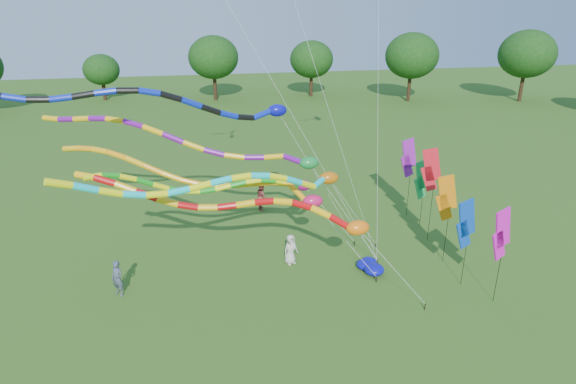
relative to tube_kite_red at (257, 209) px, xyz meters
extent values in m
plane|color=#2B5C18|center=(3.89, -2.18, -4.57)|extent=(160.00, 160.00, 0.00)
cylinder|color=#382314|center=(42.22, 40.20, -3.21)|extent=(0.50, 0.50, 2.72)
ellipsoid|color=#103D10|center=(42.22, 40.20, 0.35)|extent=(5.75, 5.75, 4.89)
cylinder|color=#382314|center=(27.67, 44.23, -3.23)|extent=(0.50, 0.50, 2.69)
ellipsoid|color=#103D10|center=(27.67, 44.23, 0.28)|extent=(5.67, 5.67, 4.82)
cylinder|color=#382314|center=(16.25, 55.34, -3.41)|extent=(0.50, 0.50, 2.33)
ellipsoid|color=#103D10|center=(16.25, 55.34, -0.36)|extent=(4.92, 4.92, 4.18)
cylinder|color=#382314|center=(1.24, 50.72, -3.11)|extent=(0.50, 0.50, 2.92)
ellipsoid|color=#103D10|center=(1.24, 50.72, 0.70)|extent=(6.16, 6.16, 5.23)
cylinder|color=#382314|center=(-13.48, 51.70, -2.82)|extent=(0.50, 0.50, 3.51)
ellipsoid|color=#103D10|center=(-13.48, 51.70, 1.76)|extent=(7.40, 7.40, 6.29)
cylinder|color=black|center=(7.08, -2.18, -4.42)|extent=(0.05, 0.05, 0.30)
cylinder|color=silver|center=(5.57, -1.72, -2.49)|extent=(0.02, 0.02, 4.79)
ellipsoid|color=orange|center=(4.06, -1.27, -0.69)|extent=(1.02, 0.65, 0.65)
cylinder|color=red|center=(3.36, -0.96, -0.50)|extent=(0.29, 0.29, 0.92)
cylinder|color=#FFB60D|center=(2.64, -0.55, -0.15)|extent=(0.29, 0.29, 0.88)
cylinder|color=red|center=(1.90, -0.18, 0.08)|extent=(0.29, 0.29, 0.84)
cylinder|color=#FFB60D|center=(1.15, 0.14, 0.17)|extent=(0.29, 0.29, 0.81)
cylinder|color=red|center=(0.38, 0.40, 0.13)|extent=(0.29, 0.29, 0.82)
cylinder|color=#FFB60D|center=(-0.41, 0.59, 0.02)|extent=(0.29, 0.29, 0.83)
cylinder|color=red|center=(-1.22, 0.73, -0.08)|extent=(0.29, 0.29, 0.83)
cylinder|color=#FFB60D|center=(-2.04, 0.81, -0.10)|extent=(0.29, 0.29, 0.83)
cylinder|color=red|center=(-2.87, 0.87, 0.01)|extent=(0.29, 0.29, 0.86)
cylinder|color=#FFB60D|center=(-3.71, 0.91, 0.26)|extent=(0.29, 0.29, 0.89)
cylinder|color=red|center=(-4.53, 0.98, 0.61)|extent=(0.29, 0.29, 0.91)
cylinder|color=#FFB60D|center=(-5.35, 1.09, 0.97)|extent=(0.29, 0.29, 0.89)
cylinder|color=red|center=(-6.15, 1.25, 1.27)|extent=(0.29, 0.29, 0.85)
cylinder|color=#FFB60D|center=(-6.93, 1.47, 1.46)|extent=(0.29, 0.29, 0.82)
cylinder|color=black|center=(5.81, 0.40, -4.42)|extent=(0.05, 0.05, 0.30)
cylinder|color=silver|center=(4.33, 1.02, -2.42)|extent=(0.02, 0.02, 4.92)
ellipsoid|color=#D8185B|center=(2.86, 1.65, -0.55)|extent=(0.97, 0.62, 0.62)
cylinder|color=#FF9C0D|center=(2.24, 2.20, -0.27)|extent=(0.28, 0.28, 1.17)
cylinder|color=#FFB10D|center=(1.54, 2.79, 0.02)|extent=(0.28, 0.28, 0.87)
cylinder|color=#FF9C0D|center=(0.73, 3.12, -0.02)|extent=(0.28, 0.28, 0.88)
cylinder|color=#FFB10D|center=(-0.10, 3.40, -0.13)|extent=(0.28, 0.28, 0.89)
cylinder|color=#FF9C0D|center=(-0.95, 3.61, -0.20)|extent=(0.28, 0.28, 0.89)
cylinder|color=#FFB10D|center=(-1.83, 3.79, -0.18)|extent=(0.28, 0.28, 0.90)
cylinder|color=#FF9C0D|center=(-2.70, 3.96, -0.02)|extent=(0.28, 0.28, 0.92)
cylinder|color=#FFB10D|center=(-3.58, 4.13, 0.27)|extent=(0.28, 0.28, 0.96)
cylinder|color=#FF9C0D|center=(-4.44, 4.33, 0.64)|extent=(0.28, 0.28, 0.97)
cylinder|color=#FFB10D|center=(-5.29, 4.57, 1.01)|extent=(0.28, 0.28, 0.94)
cylinder|color=#FF9C0D|center=(-6.11, 4.87, 1.30)|extent=(0.28, 0.28, 0.90)
cylinder|color=#FFB10D|center=(-6.90, 5.24, 1.46)|extent=(0.28, 0.28, 0.88)
cylinder|color=#FF9C0D|center=(-7.67, 5.66, 1.48)|extent=(0.28, 0.28, 0.88)
cylinder|color=#FFB10D|center=(-8.41, 6.14, 1.39)|extent=(0.28, 0.28, 0.90)
cylinder|color=black|center=(6.52, 2.06, -4.42)|extent=(0.05, 0.05, 0.30)
cylinder|color=silver|center=(4.80, 2.70, -1.75)|extent=(0.02, 0.02, 6.27)
ellipsoid|color=#188431|center=(3.08, 3.34, 0.79)|extent=(0.97, 0.62, 0.62)
cylinder|color=#780E9B|center=(2.37, 3.85, 0.86)|extent=(0.28, 0.28, 1.10)
cylinder|color=#FFB90D|center=(1.50, 4.34, 0.90)|extent=(0.28, 0.28, 1.00)
cylinder|color=#780E9B|center=(0.53, 4.54, 0.86)|extent=(0.28, 0.28, 1.00)
cylinder|color=#FFB90D|center=(-0.46, 4.71, 0.93)|extent=(0.28, 0.28, 1.01)
cylinder|color=#780E9B|center=(-1.45, 4.87, 1.15)|extent=(0.28, 0.28, 1.04)
cylinder|color=#FFB90D|center=(-2.43, 5.05, 1.49)|extent=(0.28, 0.28, 1.07)
cylinder|color=#780E9B|center=(-3.40, 5.27, 1.88)|extent=(0.28, 0.28, 1.07)
cylinder|color=#FFB90D|center=(-4.35, 5.54, 2.27)|extent=(0.28, 0.28, 1.05)
cylinder|color=#780E9B|center=(-5.27, 5.88, 2.55)|extent=(0.28, 0.28, 1.01)
cylinder|color=#FFB90D|center=(-6.17, 6.28, 2.70)|extent=(0.28, 0.28, 0.99)
cylinder|color=#780E9B|center=(-7.05, 6.74, 2.72)|extent=(0.28, 0.28, 1.00)
cylinder|color=#FFB90D|center=(-7.92, 7.24, 2.63)|extent=(0.28, 0.28, 1.01)
cylinder|color=#780E9B|center=(-8.77, 7.76, 2.53)|extent=(0.28, 0.28, 1.01)
cylinder|color=#FFB90D|center=(-9.63, 8.28, 2.49)|extent=(0.28, 0.28, 1.00)
cylinder|color=black|center=(6.20, 5.59, -4.42)|extent=(0.05, 0.05, 0.30)
cylinder|color=silver|center=(3.98, 5.18, -0.57)|extent=(0.02, 0.02, 8.70)
ellipsoid|color=#0C0DAC|center=(1.77, 4.77, 3.16)|extent=(0.95, 0.61, 0.61)
cylinder|color=#0B22B9|center=(0.98, 4.65, 3.01)|extent=(0.28, 0.28, 0.93)
cylinder|color=black|center=(0.12, 4.42, 2.95)|extent=(0.28, 0.28, 0.92)
cylinder|color=#0B22B9|center=(-0.71, 4.07, 3.19)|extent=(0.28, 0.28, 0.95)
cylinder|color=black|center=(-1.56, 3.76, 3.53)|extent=(0.28, 0.28, 0.98)
cylinder|color=#0B22B9|center=(-2.41, 3.50, 3.92)|extent=(0.28, 0.28, 0.97)
cylinder|color=black|center=(-3.27, 3.30, 4.28)|extent=(0.28, 0.28, 0.94)
cylinder|color=#0B22B9|center=(-4.15, 3.16, 4.53)|extent=(0.28, 0.28, 0.91)
cylinder|color=black|center=(-5.03, 3.09, 4.63)|extent=(0.28, 0.28, 0.89)
cylinder|color=#0B22B9|center=(-5.93, 3.08, 4.61)|extent=(0.28, 0.28, 0.91)
cylinder|color=black|center=(-6.84, 3.09, 4.50)|extent=(0.28, 0.28, 0.92)
cylinder|color=#0B22B9|center=(-7.74, 3.12, 4.40)|extent=(0.28, 0.28, 0.91)
cylinder|color=black|center=(-8.64, 3.14, 4.37)|extent=(0.28, 0.28, 0.90)
cylinder|color=#0B22B9|center=(-9.54, 3.12, 4.48)|extent=(0.28, 0.28, 0.91)
cylinder|color=black|center=(7.07, 3.75, -4.42)|extent=(0.05, 0.05, 0.30)
cylinder|color=silver|center=(5.45, 3.08, -2.01)|extent=(0.02, 0.02, 5.74)
ellipsoid|color=#BF600B|center=(3.84, 2.42, 0.26)|extent=(0.97, 0.62, 0.62)
cylinder|color=#0DD6DE|center=(3.20, 1.94, 0.23)|extent=(0.28, 0.28, 0.93)
cylinder|color=#FCF80D|center=(2.52, 1.39, 0.39)|extent=(0.28, 0.28, 0.93)
cylinder|color=#0DD6DE|center=(1.77, 1.00, 0.78)|extent=(0.28, 0.28, 0.92)
cylinder|color=#FCF80D|center=(1.00, 0.68, 1.11)|extent=(0.28, 0.28, 0.89)
cylinder|color=#0DD6DE|center=(0.20, 0.41, 1.33)|extent=(0.28, 0.28, 0.86)
cylinder|color=#FCF80D|center=(-0.63, 0.21, 1.40)|extent=(0.28, 0.28, 0.85)
cylinder|color=#0DD6DE|center=(-1.47, 0.04, 1.34)|extent=(0.28, 0.28, 0.87)
cylinder|color=#FCF80D|center=(-2.32, -0.10, 1.23)|extent=(0.28, 0.28, 0.87)
cylinder|color=#0DD6DE|center=(-3.17, -0.24, 1.13)|extent=(0.28, 0.28, 0.86)
cylinder|color=#FCF80D|center=(-4.01, -0.41, 1.13)|extent=(0.28, 0.28, 0.86)
cylinder|color=#0DD6DE|center=(-4.83, -0.62, 1.27)|extent=(0.28, 0.28, 0.87)
cylinder|color=#FCF80D|center=(-5.63, -0.88, 1.54)|extent=(0.28, 0.28, 0.90)
cylinder|color=#0DD6DE|center=(-6.40, -1.21, 1.89)|extent=(0.28, 0.28, 0.92)
cylinder|color=#FCF80D|center=(-7.15, -1.60, 2.25)|extent=(0.28, 0.28, 0.91)
cylinder|color=black|center=(6.01, 4.22, -4.42)|extent=(0.05, 0.05, 0.30)
cylinder|color=silver|center=(4.43, 3.86, -2.37)|extent=(0.02, 0.02, 5.03)
ellipsoid|color=#890C5E|center=(2.84, 3.49, -0.44)|extent=(0.85, 0.54, 0.54)
cylinder|color=#16A71D|center=(2.23, 3.07, -0.22)|extent=(0.25, 0.25, 0.99)
cylinder|color=#FFFB0D|center=(1.61, 2.68, 0.12)|extent=(0.25, 0.25, 0.73)
cylinder|color=#16A71D|center=(0.91, 2.62, 0.28)|extent=(0.25, 0.25, 0.71)
cylinder|color=#FFFB0D|center=(0.20, 2.61, 0.30)|extent=(0.25, 0.25, 0.72)
cylinder|color=#16A71D|center=(-0.52, 2.63, 0.21)|extent=(0.25, 0.25, 0.73)
cylinder|color=#FFFB0D|center=(-1.23, 2.66, 0.07)|extent=(0.25, 0.25, 0.73)
cylinder|color=#16A71D|center=(-1.95, 2.68, -0.03)|extent=(0.25, 0.25, 0.72)
cylinder|color=#FFFB0D|center=(-2.66, 2.67, -0.02)|extent=(0.25, 0.25, 0.71)
cylinder|color=#16A71D|center=(-3.35, 2.60, 0.13)|extent=(0.25, 0.25, 0.73)
cylinder|color=#FFFB0D|center=(-4.03, 2.47, 0.40)|extent=(0.25, 0.25, 0.77)
cylinder|color=#16A71D|center=(-4.70, 2.27, 0.75)|extent=(0.25, 0.25, 0.79)
cylinder|color=#FFFB0D|center=(-5.35, 2.01, 1.08)|extent=(0.25, 0.25, 0.77)
cylinder|color=#16A71D|center=(-5.99, 1.70, 1.33)|extent=(0.25, 0.25, 0.74)
cylinder|color=#FFFB0D|center=(-6.62, 1.36, 1.44)|extent=(0.25, 0.25, 0.72)
cylinder|color=black|center=(6.39, 1.82, -4.42)|extent=(0.04, 0.04, 0.30)
cylinder|color=silver|center=(2.08, 3.88, 3.53)|extent=(0.01, 0.01, 18.29)
cylinder|color=black|center=(6.39, 1.82, -4.42)|extent=(0.04, 0.04, 0.30)
cylinder|color=silver|center=(2.12, 1.57, 7.58)|extent=(0.01, 0.01, 25.20)
cylinder|color=black|center=(6.39, 1.82, -4.42)|extent=(0.04, 0.04, 0.30)
cylinder|color=silver|center=(7.22, 5.28, 4.07)|extent=(0.01, 0.01, 18.14)
cylinder|color=black|center=(10.04, 1.68, -2.33)|extent=(0.02, 0.02, 4.47)
cube|color=orange|center=(9.82, 1.72, -0.70)|extent=(1.15, 0.29, 1.93)
cube|color=orange|center=(9.74, 1.74, -1.50)|extent=(1.00, 0.26, 1.51)
cylinder|color=black|center=(10.35, 4.05, -2.00)|extent=(0.02, 0.02, 5.15)
cube|color=red|center=(10.14, 4.12, -0.02)|extent=(1.12, 0.44, 1.93)
cube|color=red|center=(10.06, 4.15, -0.82)|extent=(0.98, 0.39, 1.51)
cylinder|color=black|center=(10.82, 6.01, -2.61)|extent=(0.02, 0.02, 3.91)
cube|color=green|center=(10.61, 5.95, -1.26)|extent=(1.13, 0.42, 1.93)
cube|color=green|center=(10.54, 5.92, -2.06)|extent=(0.98, 0.37, 1.51)
cylinder|color=black|center=(10.61, 7.46, -2.17)|extent=(0.02, 0.02, 4.80)
cube|color=#AA19BC|center=(10.39, 7.42, -0.37)|extent=(1.15, 0.28, 1.93)
cube|color=#AA19BC|center=(10.31, 7.41, -1.17)|extent=(1.00, 0.25, 1.51)
cylinder|color=black|center=(9.74, -0.62, -2.49)|extent=(0.02, 0.02, 4.15)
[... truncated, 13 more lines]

